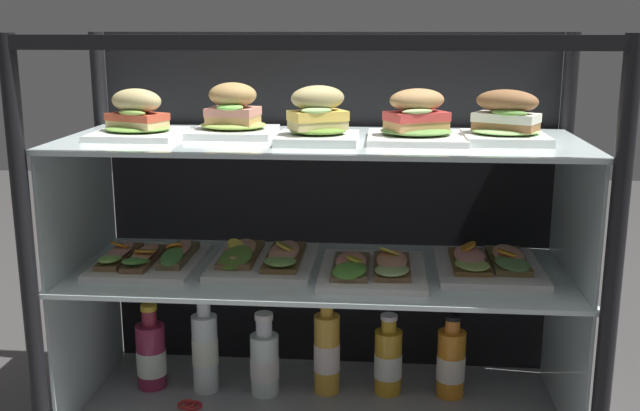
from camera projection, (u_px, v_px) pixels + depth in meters
name	position (u px, v px, depth m)	size (l,w,h in m)	color
case_base_deck	(320.00, 409.00, 1.79)	(1.20, 0.49, 0.03)	#9E9DA0
case_frame	(324.00, 205.00, 1.81)	(1.20, 0.49, 0.89)	black
riser_lower_tier	(320.00, 340.00, 1.75)	(1.12, 0.42, 0.32)	silver
shelf_lower_glass	(320.00, 272.00, 1.71)	(1.14, 0.43, 0.01)	silver
riser_upper_tier	(320.00, 208.00, 1.68)	(1.12, 0.42, 0.29)	silver
shelf_upper_glass	(320.00, 141.00, 1.64)	(1.14, 0.43, 0.01)	silver
plated_roll_sandwich_center	(137.00, 120.00, 1.66)	(0.19, 0.19, 0.11)	white
plated_roll_sandwich_right_of_center	(233.00, 116.00, 1.68)	(0.19, 0.19, 0.12)	white
plated_roll_sandwich_far_right	(316.00, 121.00, 1.58)	(0.17, 0.17, 0.12)	white
plated_roll_sandwich_near_left_corner	(416.00, 122.00, 1.60)	(0.21, 0.21, 0.11)	white
plated_roll_sandwich_left_of_center	(506.00, 122.00, 1.59)	(0.17, 0.17, 0.11)	white
open_sandwich_tray_right_of_center	(148.00, 258.00, 1.74)	(0.23, 0.28, 0.06)	white
open_sandwich_tray_far_right	(263.00, 258.00, 1.74)	(0.23, 0.28, 0.06)	white
open_sandwich_tray_center	(373.00, 268.00, 1.67)	(0.23, 0.28, 0.06)	white
open_sandwich_tray_near_right_corner	(489.00, 263.00, 1.70)	(0.23, 0.28, 0.06)	white
juice_bottle_back_left	(151.00, 355.00, 1.85)	(0.07, 0.07, 0.22)	#95264A
juice_bottle_front_fourth	(205.00, 350.00, 1.83)	(0.06, 0.06, 0.25)	white
juice_bottle_tucked_behind	(265.00, 362.00, 1.82)	(0.07, 0.07, 0.21)	white
juice_bottle_back_right	(327.00, 352.00, 1.82)	(0.06, 0.06, 0.24)	gold
juice_bottle_near_post	(388.00, 360.00, 1.82)	(0.07, 0.07, 0.20)	gold
juice_bottle_front_middle	(451.00, 362.00, 1.81)	(0.07, 0.07, 0.21)	orange
kitchen_scissors	(186.00, 409.00, 1.75)	(0.09, 0.16, 0.01)	silver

